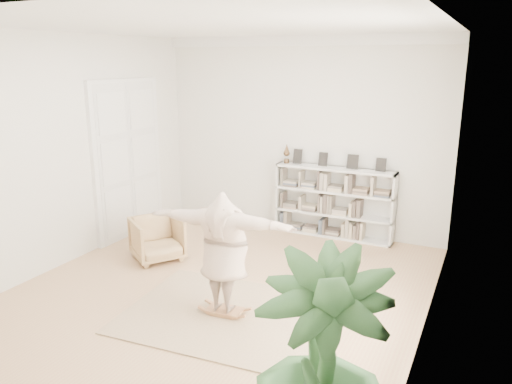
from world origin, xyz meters
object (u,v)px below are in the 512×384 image
(bookshelf, at_px, (334,203))
(rocker_board, at_px, (225,310))
(person, at_px, (224,249))
(houseplant, at_px, (320,370))
(armchair, at_px, (157,239))

(bookshelf, height_order, rocker_board, bookshelf)
(person, bearing_deg, rocker_board, -94.29)
(person, distance_m, houseplant, 2.67)
(person, bearing_deg, houseplant, 130.99)
(bookshelf, distance_m, armchair, 3.26)
(rocker_board, relative_size, person, 0.25)
(rocker_board, bearing_deg, armchair, 144.66)
(armchair, relative_size, person, 0.40)
(armchair, bearing_deg, houseplant, -93.48)
(bookshelf, relative_size, armchair, 2.84)
(bookshelf, xyz_separation_m, houseplant, (1.56, -5.37, 0.29))
(bookshelf, bearing_deg, armchair, -133.86)
(rocker_board, bearing_deg, bookshelf, 80.07)
(person, height_order, houseplant, houseplant)
(armchair, height_order, rocker_board, armchair)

